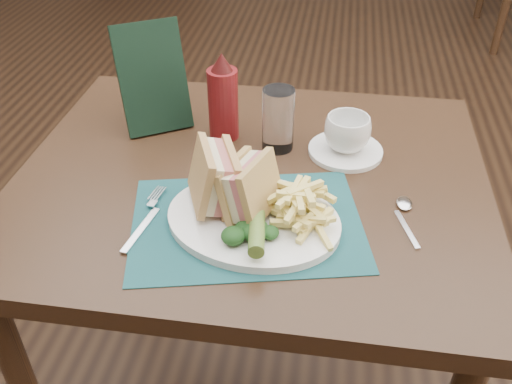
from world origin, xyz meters
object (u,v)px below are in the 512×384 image
drinking_glass (278,120)px  table_main (252,307)px  sandwich_half_b (239,183)px  saucer (345,151)px  coffee_cup (347,133)px  check_presenter (153,78)px  ketchup_bottle (223,96)px  sandwich_half_a (201,178)px  placemat (247,223)px  plate (253,220)px

drinking_glass → table_main: bearing=-110.3°
sandwich_half_b → saucer: size_ratio=0.71×
coffee_cup → check_presenter: check_presenter is taller
ketchup_bottle → check_presenter: (-0.15, 0.02, 0.02)m
sandwich_half_b → ketchup_bottle: 0.27m
saucer → check_presenter: 0.43m
saucer → sandwich_half_a: bearing=-136.1°
table_main → coffee_cup: bearing=30.0°
check_presenter → saucer: bearing=-38.6°
sandwich_half_a → sandwich_half_b: 0.06m
drinking_glass → coffee_cup: bearing=-0.4°
placemat → plate: (0.01, -0.00, 0.01)m
placemat → check_presenter: 0.41m
placemat → sandwich_half_b: size_ratio=3.69×
coffee_cup → check_presenter: size_ratio=0.40×
plate → ketchup_bottle: ketchup_bottle is taller
table_main → plate: bearing=-79.7°
plate → sandwich_half_b: sandwich_half_b is taller
sandwich_half_a → ketchup_bottle: 0.26m
sandwich_half_a → sandwich_half_b: bearing=-22.1°
plate → sandwich_half_b: size_ratio=2.83×
placemat → plate: size_ratio=1.31×
plate → table_main: bearing=111.3°
table_main → sandwich_half_a: size_ratio=7.88×
table_main → plate: size_ratio=3.00×
table_main → check_presenter: (-0.23, 0.16, 0.49)m
saucer → ketchup_bottle: ketchup_bottle is taller
sandwich_half_a → saucer: bearing=22.2°
table_main → check_presenter: 0.56m
plate → coffee_cup: bearing=70.2°
table_main → placemat: (0.02, -0.15, 0.38)m
placemat → sandwich_half_a: bearing=166.8°
saucer → drinking_glass: bearing=179.6°
saucer → plate: bearing=-120.8°
sandwich_half_a → ketchup_bottle: bearing=71.4°
placemat → check_presenter: check_presenter is taller
coffee_cup → ketchup_bottle: 0.26m
saucer → coffee_cup: coffee_cup is taller
drinking_glass → plate: bearing=-92.5°
placemat → sandwich_half_b: (-0.02, 0.02, 0.07)m
saucer → coffee_cup: size_ratio=1.63×
ketchup_bottle → check_presenter: bearing=171.0°
ketchup_bottle → check_presenter: check_presenter is taller
sandwich_half_a → placemat: bearing=-35.0°
drinking_glass → ketchup_bottle: (-0.12, 0.03, 0.03)m
table_main → sandwich_half_b: (-0.00, -0.13, 0.45)m
sandwich_half_a → sandwich_half_b: (0.06, -0.00, -0.00)m
table_main → saucer: saucer is taller
placemat → table_main: bearing=96.1°
sandwich_half_b → coffee_cup: bearing=72.5°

